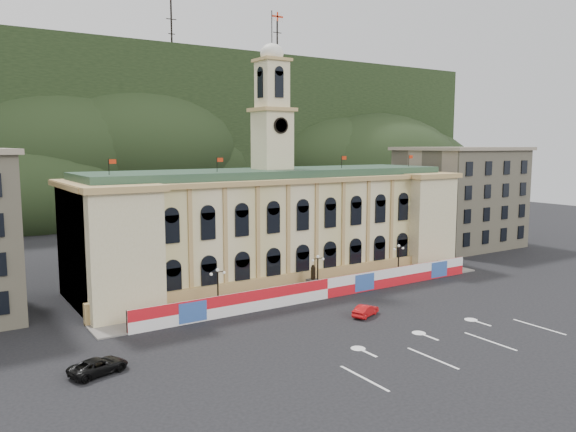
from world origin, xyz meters
TOP-DOWN VIEW (x-y plane):
  - ground at (0.00, 0.00)m, footprint 260.00×260.00m
  - lane_markings at (0.00, -5.00)m, footprint 26.00×10.00m
  - hill_ridge at (0.03, 121.99)m, footprint 230.00×80.00m
  - city_hall at (0.00, 27.63)m, footprint 56.20×17.60m
  - side_building_right at (43.00, 30.93)m, footprint 21.00×17.00m
  - hoarding_fence at (0.06, 15.07)m, footprint 50.00×0.44m
  - pavement at (0.00, 17.75)m, footprint 56.00×5.50m
  - statue at (0.00, 18.00)m, footprint 1.40×1.40m
  - lamp_left at (-14.00, 17.00)m, footprint 1.96×0.44m
  - lamp_center at (0.00, 17.00)m, footprint 1.96×0.44m
  - lamp_right at (14.00, 17.00)m, footprint 1.96×0.44m
  - red_sedan at (-0.83, 6.77)m, footprint 4.14×4.92m
  - black_suv at (-30.00, 6.72)m, footprint 4.78×6.09m

SIDE VIEW (x-z plane):
  - ground at x=0.00m, z-range 0.00..0.00m
  - lane_markings at x=0.00m, z-range -0.01..0.01m
  - pavement at x=0.00m, z-range 0.00..0.16m
  - red_sedan at x=-0.83m, z-range 0.00..1.30m
  - black_suv at x=-30.00m, z-range 0.00..1.37m
  - statue at x=0.00m, z-range -0.67..3.05m
  - hoarding_fence at x=0.06m, z-range 0.00..2.50m
  - lamp_left at x=-14.00m, z-range 0.50..5.65m
  - lamp_center at x=0.00m, z-range 0.50..5.65m
  - lamp_right at x=14.00m, z-range 0.50..5.65m
  - city_hall at x=0.00m, z-range -10.70..26.40m
  - side_building_right at x=43.00m, z-range 0.03..18.63m
  - hill_ridge at x=0.03m, z-range -12.52..51.48m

